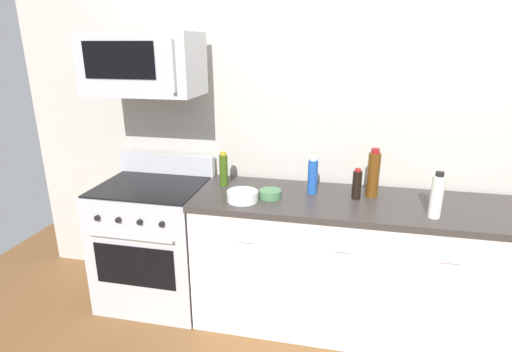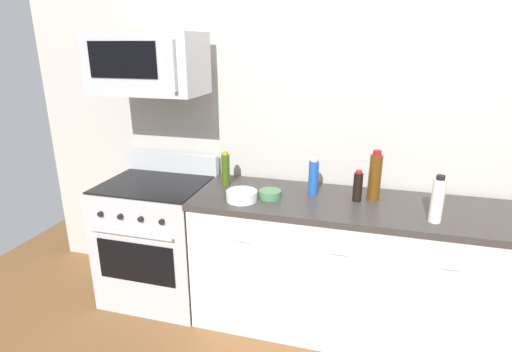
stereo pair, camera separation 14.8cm
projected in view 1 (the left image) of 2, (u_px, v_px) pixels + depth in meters
The scene contains 12 objects.
ground_plane at pixel (379, 325), 2.81m from camera, with size 6.77×6.77×0.00m, color brown.
back_wall at pixel (393, 124), 2.77m from camera, with size 5.64×0.10×2.70m, color #B7B2A8.
counter_unit at pixel (386, 268), 2.67m from camera, with size 2.55×0.66×0.92m.
range_oven at pixel (156, 242), 3.00m from camera, with size 0.76×0.69×1.07m.
microwave at pixel (143, 64), 2.64m from camera, with size 0.74×0.44×0.40m.
bottle_soy_sauce_dark at pixel (357, 184), 2.58m from camera, with size 0.06×0.06×0.20m.
bottle_olive_oil at pixel (224, 170), 2.81m from camera, with size 0.06×0.06×0.25m.
bottle_vinegar_white at pixel (437, 196), 2.29m from camera, with size 0.07×0.07×0.28m.
bottle_soda_blue at pixel (313, 176), 2.66m from camera, with size 0.07×0.07×0.25m.
bottle_wine_amber at pixel (373, 174), 2.60m from camera, with size 0.08×0.08×0.33m.
bowl_white_ceramic at pixel (242, 196), 2.56m from camera, with size 0.20×0.20×0.07m.
bowl_green_glaze at pixel (270, 194), 2.62m from camera, with size 0.14×0.14×0.05m.
Camera 1 is at (-0.35, -2.47, 1.88)m, focal length 28.16 mm.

